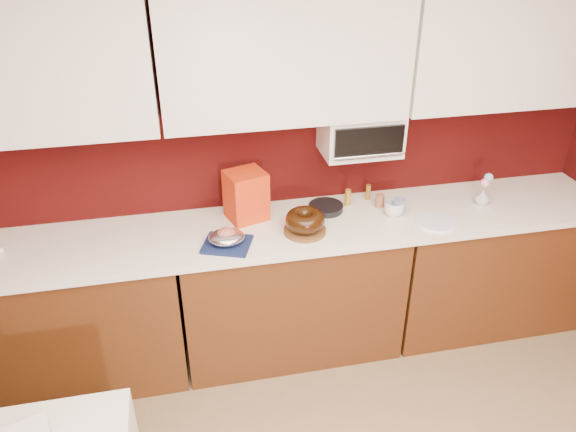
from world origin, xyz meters
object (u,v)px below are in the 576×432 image
at_px(flower_vase, 483,196).
at_px(pandoro_box, 246,195).
at_px(toaster_oven, 360,132).
at_px(coffee_mug, 394,207).
at_px(foil_ham_nest, 227,237).
at_px(bundt_cake, 305,220).
at_px(blue_jar, 398,207).

bearing_deg(flower_vase, pandoro_box, 174.67).
relative_size(toaster_oven, coffee_mug, 4.08).
distance_m(foil_ham_nest, flower_vase, 1.61).
bearing_deg(pandoro_box, coffee_mug, -27.36).
bearing_deg(coffee_mug, bundt_cake, -172.14).
bearing_deg(flower_vase, foil_ham_nest, -174.59).
bearing_deg(bundt_cake, foil_ham_nest, -173.64).
relative_size(bundt_cake, blue_jar, 2.32).
relative_size(bundt_cake, foil_ham_nest, 1.14).
bearing_deg(blue_jar, coffee_mug, -154.59).
height_order(pandoro_box, coffee_mug, pandoro_box).
height_order(toaster_oven, coffee_mug, toaster_oven).
height_order(pandoro_box, blue_jar, pandoro_box).
xyz_separation_m(pandoro_box, coffee_mug, (0.86, -0.16, -0.09)).
xyz_separation_m(coffee_mug, flower_vase, (0.59, 0.02, -0.00)).
relative_size(bundt_cake, flower_vase, 2.05).
height_order(toaster_oven, flower_vase, toaster_oven).
relative_size(bundt_cake, pandoro_box, 0.76).
height_order(toaster_oven, pandoro_box, toaster_oven).
height_order(coffee_mug, flower_vase, coffee_mug).
height_order(bundt_cake, flower_vase, bundt_cake).
distance_m(coffee_mug, blue_jar, 0.04).
distance_m(pandoro_box, flower_vase, 1.46).
height_order(bundt_cake, blue_jar, bundt_cake).
bearing_deg(toaster_oven, bundt_cake, -145.87).
height_order(foil_ham_nest, blue_jar, blue_jar).
xyz_separation_m(foil_ham_nest, blue_jar, (1.05, 0.14, -0.01)).
xyz_separation_m(pandoro_box, blue_jar, (0.90, -0.14, -0.10)).
distance_m(pandoro_box, blue_jar, 0.91).
relative_size(coffee_mug, flower_vase, 1.01).
distance_m(coffee_mug, flower_vase, 0.59).
relative_size(toaster_oven, flower_vase, 4.12).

